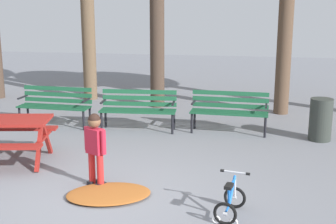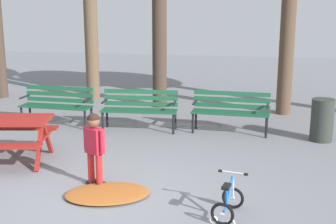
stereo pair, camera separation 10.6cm
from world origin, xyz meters
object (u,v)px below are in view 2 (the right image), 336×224
park_bench_far_left (57,102)px  park_bench_left (140,107)px  child_standing (94,143)px  park_bench_right (231,109)px  kids_bicycle (228,202)px  trash_bin (322,120)px

park_bench_far_left → park_bench_left: same height
park_bench_left → child_standing: size_ratio=1.47×
park_bench_far_left → child_standing: bearing=-57.6°
park_bench_left → park_bench_right: (1.91, 0.17, 0.00)m
park_bench_left → child_standing: (0.13, -3.14, 0.15)m
kids_bicycle → child_standing: bearing=161.5°
park_bench_left → child_standing: child_standing is taller
kids_bicycle → park_bench_left: bearing=119.3°
trash_bin → park_bench_right: bearing=171.7°
park_bench_left → trash_bin: 3.72m
child_standing → kids_bicycle: (2.01, -0.67, -0.46)m
kids_bicycle → trash_bin: 4.05m
park_bench_right → trash_bin: park_bench_right is taller
trash_bin → park_bench_far_left: bearing=178.7°
park_bench_far_left → child_standing: (2.02, -3.18, 0.15)m
park_bench_far_left → trash_bin: bearing=-1.3°
child_standing → trash_bin: (3.59, 3.05, -0.24)m
kids_bicycle → park_bench_right: bearing=93.3°
kids_bicycle → trash_bin: (1.58, 3.72, 0.22)m
park_bench_left → child_standing: bearing=-87.7°
park_bench_right → kids_bicycle: 4.00m
child_standing → park_bench_far_left: bearing=122.4°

